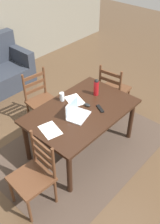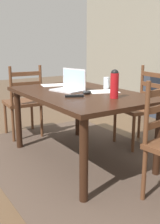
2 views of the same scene
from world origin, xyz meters
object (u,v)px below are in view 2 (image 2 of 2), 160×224
object	(u,v)px
chair_far_head	(140,107)
drinking_glass	(106,83)
chair_left_near	(23,102)
computer_mouse	(87,92)
laptop	(70,85)
tv_remote	(74,96)
water_bottle	(114,83)
dining_table	(80,101)

from	to	relation	value
chair_far_head	drinking_glass	bearing A→B (deg)	-92.71
chair_far_head	chair_left_near	size ratio (longest dim) A/B	1.00
chair_far_head	computer_mouse	size ratio (longest dim) A/B	9.50
laptop	chair_far_head	bearing A→B (deg)	80.54
computer_mouse	tv_remote	distance (m)	0.19
laptop	water_bottle	bearing A→B (deg)	11.58
dining_table	drinking_glass	world-z (taller)	drinking_glass
computer_mouse	tv_remote	xyz separation A→B (m)	(0.06, -0.18, -0.01)
water_bottle	drinking_glass	xyz separation A→B (m)	(-0.45, 0.27, -0.07)
dining_table	tv_remote	distance (m)	0.28
laptop	drinking_glass	xyz separation A→B (m)	(0.13, 0.39, 0.01)
water_bottle	tv_remote	world-z (taller)	water_bottle
drinking_glass	tv_remote	world-z (taller)	drinking_glass
chair_far_head	water_bottle	distance (m)	0.97
drinking_glass	chair_far_head	bearing A→B (deg)	87.29
water_bottle	chair_left_near	bearing A→B (deg)	-168.96
water_bottle	computer_mouse	distance (m)	0.34
chair_left_near	computer_mouse	distance (m)	1.23
dining_table	laptop	bearing A→B (deg)	-168.46
water_bottle	tv_remote	xyz separation A→B (m)	(-0.24, -0.27, -0.12)
water_bottle	drinking_glass	distance (m)	0.52
chair_far_head	water_bottle	xyz separation A→B (m)	(0.42, -0.78, 0.40)
water_bottle	drinking_glass	size ratio (longest dim) A/B	2.02
water_bottle	laptop	bearing A→B (deg)	-168.42
computer_mouse	water_bottle	bearing A→B (deg)	15.16
chair_far_head	laptop	xyz separation A→B (m)	(-0.15, -0.90, 0.33)
laptop	computer_mouse	size ratio (longest dim) A/B	3.65
chair_far_head	water_bottle	bearing A→B (deg)	-61.61
laptop	water_bottle	distance (m)	0.59
dining_table	tv_remote	xyz separation A→B (m)	(0.18, -0.18, 0.10)
dining_table	water_bottle	bearing A→B (deg)	11.59
chair_left_near	chair_far_head	bearing A→B (deg)	45.24
drinking_glass	laptop	bearing A→B (deg)	-108.03
chair_left_near	laptop	bearing A→B (deg)	10.71
chair_left_near	drinking_glass	size ratio (longest dim) A/B	7.39
chair_left_near	laptop	world-z (taller)	laptop
dining_table	chair_left_near	distance (m)	1.09
dining_table	drinking_glass	size ratio (longest dim) A/B	11.92
dining_table	laptop	world-z (taller)	laptop
chair_far_head	chair_left_near	bearing A→B (deg)	-134.76
chair_far_head	laptop	bearing A→B (deg)	-99.46
computer_mouse	tv_remote	size ratio (longest dim) A/B	0.59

